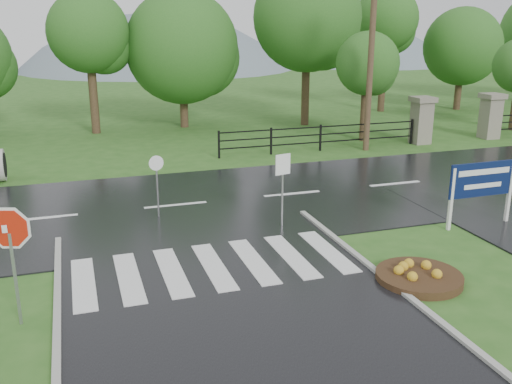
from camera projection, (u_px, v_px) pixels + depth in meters
name	position (u px, v px, depth m)	size (l,w,h in m)	color
main_road	(176.00, 206.00, 18.22)	(90.00, 8.00, 0.04)	black
crosswalk	(214.00, 266.00, 13.66)	(6.50, 2.80, 0.02)	silver
pillar_west	(421.00, 119.00, 27.21)	(1.00, 1.00, 2.24)	gray
pillar_east	(491.00, 115.00, 28.41)	(1.00, 1.00, 2.24)	gray
fence_west	(321.00, 135.00, 25.78)	(9.58, 0.08, 1.20)	black
hills	(130.00, 191.00, 73.79)	(102.00, 48.00, 48.00)	slate
treeline	(147.00, 129.00, 31.26)	(83.20, 5.20, 10.00)	#245B1C
stop_sign	(10.00, 238.00, 10.67)	(1.09, 0.37, 2.57)	#939399
estate_billboard	(482.00, 183.00, 16.12)	(2.18, 0.10, 1.90)	silver
flower_bed	(419.00, 276.00, 12.96)	(1.96, 1.96, 0.39)	#332111
reg_sign_small	(283.00, 176.00, 15.93)	(0.47, 0.12, 2.17)	#939399
reg_sign_round	(157.00, 178.00, 16.81)	(0.44, 0.11, 1.93)	#939399
utility_pole_east	(371.00, 59.00, 24.97)	(1.43, 0.27, 8.05)	#473523
entrance_tree_left	(368.00, 64.00, 27.19)	(3.03, 3.03, 5.25)	#3D2B1C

